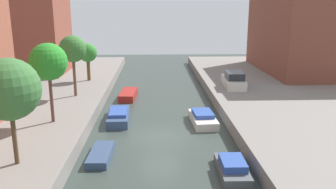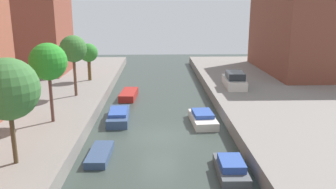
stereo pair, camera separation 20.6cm
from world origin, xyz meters
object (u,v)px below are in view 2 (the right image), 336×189
at_px(street_tree_3, 73,49).
at_px(street_tree_4, 88,53).
at_px(low_block_right, 307,35).
at_px(moored_boat_left_2, 100,154).
at_px(moored_boat_right_3, 203,118).
at_px(street_tree_1, 8,89).
at_px(moored_boat_left_3, 119,116).
at_px(moored_boat_left_4, 129,95).
at_px(street_tree_2, 48,62).
at_px(parked_car, 234,80).
at_px(moored_boat_right_2, 231,168).

relative_size(street_tree_3, street_tree_4, 1.35).
bearing_deg(street_tree_4, low_block_right, 10.31).
distance_m(moored_boat_left_2, moored_boat_right_3, 9.27).
bearing_deg(street_tree_1, moored_boat_left_3, 66.45).
height_order(street_tree_1, street_tree_3, street_tree_1).
height_order(moored_boat_left_3, moored_boat_left_4, moored_boat_left_3).
height_order(moored_boat_left_4, moored_boat_right_3, moored_boat_right_3).
distance_m(street_tree_4, moored_boat_left_2, 18.67).
height_order(street_tree_2, moored_boat_left_4, street_tree_2).
relative_size(low_block_right, street_tree_1, 2.90).
xyz_separation_m(street_tree_1, street_tree_4, (0.00, 20.59, -0.98)).
distance_m(street_tree_3, moored_boat_left_3, 7.63).
relative_size(street_tree_1, street_tree_4, 1.37).
bearing_deg(moored_boat_left_3, parked_car, 33.65).
distance_m(street_tree_1, moored_boat_right_3, 14.65).
height_order(moored_boat_left_4, moored_boat_right_2, moored_boat_right_2).
distance_m(parked_car, moored_boat_left_3, 12.98).
bearing_deg(parked_car, street_tree_3, -168.85).
distance_m(moored_boat_left_4, moored_boat_right_2, 17.67).
distance_m(street_tree_4, moored_boat_right_3, 16.39).
relative_size(parked_car, moored_boat_left_4, 1.16).
distance_m(street_tree_3, moored_boat_left_2, 12.82).
distance_m(low_block_right, moored_boat_right_3, 22.58).
relative_size(parked_car, moored_boat_right_2, 1.34).
distance_m(parked_car, moored_boat_right_3, 9.14).
xyz_separation_m(street_tree_4, moored_boat_left_2, (3.83, -17.89, -3.70)).
height_order(street_tree_4, moored_boat_right_3, street_tree_4).
relative_size(moored_boat_left_4, moored_boat_right_2, 1.16).
xyz_separation_m(low_block_right, street_tree_4, (-25.45, -4.63, -1.54)).
bearing_deg(street_tree_2, street_tree_3, 90.00).
relative_size(low_block_right, street_tree_4, 3.99).
height_order(low_block_right, street_tree_1, low_block_right).
xyz_separation_m(low_block_right, moored_boat_left_3, (-21.23, -15.54, -5.07)).
height_order(moored_boat_left_2, moored_boat_right_3, moored_boat_right_3).
bearing_deg(low_block_right, moored_boat_left_4, -157.83).
relative_size(street_tree_3, moored_boat_right_2, 1.54).
distance_m(street_tree_1, moored_boat_left_2, 6.62).
relative_size(street_tree_3, moored_boat_left_3, 1.17).
height_order(moored_boat_left_3, moored_boat_right_2, moored_boat_left_3).
distance_m(parked_car, moored_boat_left_4, 10.56).
height_order(street_tree_2, parked_car, street_tree_2).
xyz_separation_m(parked_car, moored_boat_left_4, (-10.48, -0.16, -1.32)).
bearing_deg(street_tree_4, parked_car, -14.07).
xyz_separation_m(low_block_right, parked_car, (-10.48, -8.38, -3.81)).
relative_size(low_block_right, parked_car, 3.37).
height_order(low_block_right, street_tree_2, low_block_right).
bearing_deg(low_block_right, street_tree_3, -156.00).
relative_size(street_tree_3, moored_boat_left_2, 1.59).
bearing_deg(street_tree_3, moored_boat_right_3, -25.21).
height_order(street_tree_4, moored_boat_left_2, street_tree_4).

